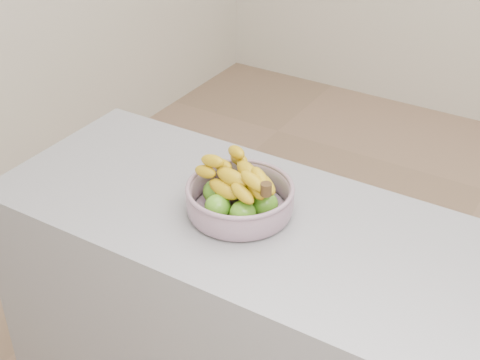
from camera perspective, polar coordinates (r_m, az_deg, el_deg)
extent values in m
plane|color=#8B6C55|center=(2.73, 13.85, -13.12)|extent=(4.00, 4.00, 0.00)
cylinder|color=#98A8B6|center=(1.74, 0.00, -2.62)|extent=(0.24, 0.24, 0.01)
torus|color=#98A8B6|center=(1.70, 0.00, -0.67)|extent=(0.28, 0.28, 0.01)
sphere|color=#408617|center=(1.69, -1.92, -2.32)|extent=(0.07, 0.07, 0.07)
sphere|color=#408617|center=(1.66, 0.25, -2.88)|extent=(0.07, 0.07, 0.07)
sphere|color=#408617|center=(1.70, 2.15, -2.08)|extent=(0.07, 0.07, 0.07)
sphere|color=#408617|center=(1.76, 1.84, -0.79)|extent=(0.07, 0.07, 0.07)
sphere|color=#408617|center=(1.78, -0.23, -0.29)|extent=(0.07, 0.07, 0.07)
sphere|color=#408617|center=(1.75, -2.09, -1.02)|extent=(0.07, 0.07, 0.07)
ellipsoid|color=yellow|center=(1.68, -1.42, -0.79)|extent=(0.18, 0.09, 0.04)
ellipsoid|color=yellow|center=(1.71, -0.18, -0.30)|extent=(0.18, 0.11, 0.04)
ellipsoid|color=yellow|center=(1.73, 1.02, 0.17)|extent=(0.17, 0.12, 0.04)
ellipsoid|color=yellow|center=(1.67, -0.67, 0.20)|extent=(0.18, 0.08, 0.04)
ellipsoid|color=yellow|center=(1.69, 0.66, 0.72)|extent=(0.17, 0.13, 0.04)
cylinder|color=#3C2813|center=(1.60, 2.24, -0.79)|extent=(0.03, 0.03, 0.03)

